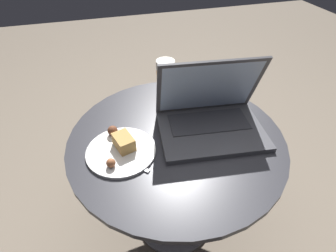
{
  "coord_description": "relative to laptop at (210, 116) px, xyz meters",
  "views": [
    {
      "loc": [
        -0.21,
        -0.62,
        1.13
      ],
      "look_at": [
        -0.04,
        -0.02,
        0.6
      ],
      "focal_mm": 28.0,
      "sensor_mm": 36.0,
      "label": 1
    }
  ],
  "objects": [
    {
      "name": "beer_glass",
      "position": [
        -0.11,
        0.17,
        0.05
      ],
      "size": [
        0.07,
        0.07,
        0.19
      ],
      "color": "#C6701E",
      "rests_on": "table"
    },
    {
      "name": "fork",
      "position": [
        -0.32,
        -0.07,
        -0.05
      ],
      "size": [
        0.13,
        0.13,
        0.0
      ],
      "color": "silver",
      "rests_on": "table"
    },
    {
      "name": "laptop",
      "position": [
        0.0,
        0.0,
        0.0
      ],
      "size": [
        0.38,
        0.29,
        0.25
      ],
      "color": "#47474C",
      "rests_on": "table"
    },
    {
      "name": "table",
      "position": [
        -0.12,
        -0.01,
        -0.17
      ],
      "size": [
        0.73,
        0.73,
        0.53
      ],
      "color": "#9E9EA3",
      "rests_on": "ground_plane"
    },
    {
      "name": "ground_plane",
      "position": [
        -0.12,
        -0.01,
        -0.58
      ],
      "size": [
        6.0,
        6.0,
        0.0
      ],
      "primitive_type": "plane",
      "color": "#726656"
    },
    {
      "name": "snack_plate",
      "position": [
        -0.31,
        -0.03,
        -0.04
      ],
      "size": [
        0.22,
        0.22,
        0.05
      ],
      "color": "silver",
      "rests_on": "table"
    }
  ]
}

